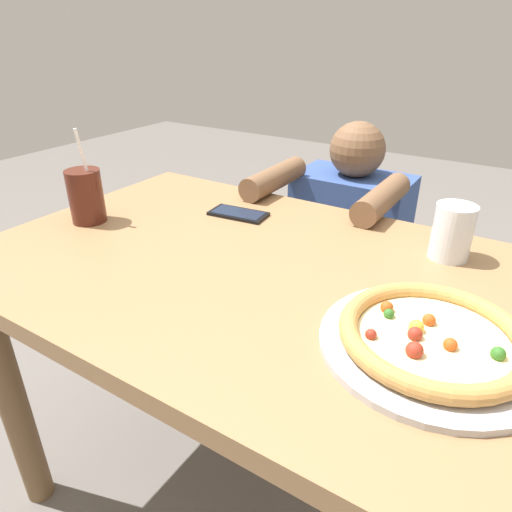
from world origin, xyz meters
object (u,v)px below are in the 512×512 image
object	(u,v)px
cell_phone	(238,214)
diner_seated	(345,268)
drink_cup_colored	(86,196)
water_cup_clear	(452,231)
pizza_near	(432,339)

from	to	relation	value
cell_phone	diner_seated	distance (m)	0.57
drink_cup_colored	cell_phone	world-z (taller)	drink_cup_colored
water_cup_clear	diner_seated	size ratio (longest dim) A/B	0.13
drink_cup_colored	diner_seated	distance (m)	0.90
cell_phone	pizza_near	bearing A→B (deg)	-27.52
pizza_near	diner_seated	bearing A→B (deg)	119.77
drink_cup_colored	diner_seated	bearing A→B (deg)	57.69
drink_cup_colored	diner_seated	size ratio (longest dim) A/B	0.25
water_cup_clear	cell_phone	size ratio (longest dim) A/B	0.75
pizza_near	cell_phone	size ratio (longest dim) A/B	2.20
pizza_near	drink_cup_colored	distance (m)	0.86
pizza_near	water_cup_clear	distance (m)	0.34
water_cup_clear	drink_cup_colored	bearing A→B (deg)	-161.01
water_cup_clear	diner_seated	distance (m)	0.68
diner_seated	cell_phone	bearing A→B (deg)	-107.02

